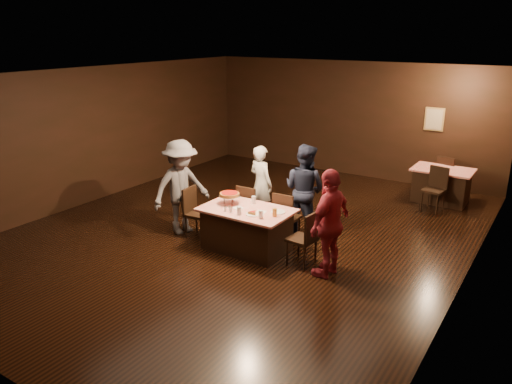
# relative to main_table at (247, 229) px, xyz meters

# --- Properties ---
(room) EXTENTS (10.00, 10.04, 3.02)m
(room) POSITION_rel_main_table_xyz_m (-0.47, 0.63, 1.75)
(room) COLOR black
(room) RESTS_ON ground
(main_table) EXTENTS (1.60, 1.00, 0.77)m
(main_table) POSITION_rel_main_table_xyz_m (0.00, 0.00, 0.00)
(main_table) COLOR #B71C0C
(main_table) RESTS_ON ground
(back_table) EXTENTS (1.30, 0.90, 0.77)m
(back_table) POSITION_rel_main_table_xyz_m (2.27, 4.58, 0.00)
(back_table) COLOR red
(back_table) RESTS_ON ground
(chair_far_left) EXTENTS (0.43, 0.43, 0.95)m
(chair_far_left) POSITION_rel_main_table_xyz_m (-0.40, 0.75, 0.09)
(chair_far_left) COLOR black
(chair_far_left) RESTS_ON ground
(chair_far_right) EXTENTS (0.43, 0.43, 0.95)m
(chair_far_right) POSITION_rel_main_table_xyz_m (0.40, 0.75, 0.09)
(chair_far_right) COLOR black
(chair_far_right) RESTS_ON ground
(chair_end_left) EXTENTS (0.45, 0.45, 0.95)m
(chair_end_left) POSITION_rel_main_table_xyz_m (-1.10, 0.00, 0.09)
(chair_end_left) COLOR black
(chair_end_left) RESTS_ON ground
(chair_end_right) EXTENTS (0.46, 0.46, 0.95)m
(chair_end_right) POSITION_rel_main_table_xyz_m (1.10, 0.00, 0.09)
(chair_end_right) COLOR black
(chair_end_right) RESTS_ON ground
(chair_back_near) EXTENTS (0.48, 0.48, 0.95)m
(chair_back_near) POSITION_rel_main_table_xyz_m (2.27, 3.88, 0.09)
(chair_back_near) COLOR black
(chair_back_near) RESTS_ON ground
(chair_back_far) EXTENTS (0.51, 0.51, 0.95)m
(chair_back_far) POSITION_rel_main_table_xyz_m (2.27, 5.18, 0.09)
(chair_back_far) COLOR black
(chair_back_far) RESTS_ON ground
(diner_white_jacket) EXTENTS (0.66, 0.52, 1.59)m
(diner_white_jacket) POSITION_rel_main_table_xyz_m (-0.53, 1.32, 0.41)
(diner_white_jacket) COLOR silver
(diner_white_jacket) RESTS_ON ground
(diner_navy_hoodie) EXTENTS (0.92, 0.76, 1.75)m
(diner_navy_hoodie) POSITION_rel_main_table_xyz_m (0.48, 1.25, 0.49)
(diner_navy_hoodie) COLOR #171D30
(diner_navy_hoodie) RESTS_ON ground
(diner_grey_knit) EXTENTS (1.02, 1.33, 1.82)m
(diner_grey_knit) POSITION_rel_main_table_xyz_m (-1.50, -0.00, 0.53)
(diner_grey_knit) COLOR #56565B
(diner_grey_knit) RESTS_ON ground
(diner_red_shirt) EXTENTS (0.53, 1.07, 1.76)m
(diner_red_shirt) POSITION_rel_main_table_xyz_m (1.63, -0.09, 0.50)
(diner_red_shirt) COLOR #9D2737
(diner_red_shirt) RESTS_ON ground
(pizza_stand) EXTENTS (0.38, 0.38, 0.22)m
(pizza_stand) POSITION_rel_main_table_xyz_m (-0.40, 0.05, 0.57)
(pizza_stand) COLOR black
(pizza_stand) RESTS_ON main_table
(plate_with_slice) EXTENTS (0.25, 0.25, 0.06)m
(plate_with_slice) POSITION_rel_main_table_xyz_m (0.25, -0.18, 0.41)
(plate_with_slice) COLOR white
(plate_with_slice) RESTS_ON main_table
(plate_empty) EXTENTS (0.25, 0.25, 0.01)m
(plate_empty) POSITION_rel_main_table_xyz_m (0.55, 0.15, 0.39)
(plate_empty) COLOR white
(plate_empty) RESTS_ON main_table
(glass_front_left) EXTENTS (0.08, 0.08, 0.14)m
(glass_front_left) POSITION_rel_main_table_xyz_m (0.05, -0.30, 0.46)
(glass_front_left) COLOR silver
(glass_front_left) RESTS_ON main_table
(glass_front_right) EXTENTS (0.08, 0.08, 0.14)m
(glass_front_right) POSITION_rel_main_table_xyz_m (0.45, -0.25, 0.46)
(glass_front_right) COLOR silver
(glass_front_right) RESTS_ON main_table
(glass_amber) EXTENTS (0.08, 0.08, 0.14)m
(glass_amber) POSITION_rel_main_table_xyz_m (0.60, -0.05, 0.46)
(glass_amber) COLOR #BF7F26
(glass_amber) RESTS_ON main_table
(glass_back) EXTENTS (0.08, 0.08, 0.14)m
(glass_back) POSITION_rel_main_table_xyz_m (-0.05, 0.30, 0.46)
(glass_back) COLOR silver
(glass_back) RESTS_ON main_table
(condiments) EXTENTS (0.17, 0.10, 0.09)m
(condiments) POSITION_rel_main_table_xyz_m (-0.18, -0.28, 0.43)
(condiments) COLOR silver
(condiments) RESTS_ON main_table
(napkin_center) EXTENTS (0.19, 0.19, 0.01)m
(napkin_center) POSITION_rel_main_table_xyz_m (0.30, 0.00, 0.39)
(napkin_center) COLOR white
(napkin_center) RESTS_ON main_table
(napkin_left) EXTENTS (0.21, 0.21, 0.01)m
(napkin_left) POSITION_rel_main_table_xyz_m (-0.15, -0.05, 0.39)
(napkin_left) COLOR white
(napkin_left) RESTS_ON main_table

